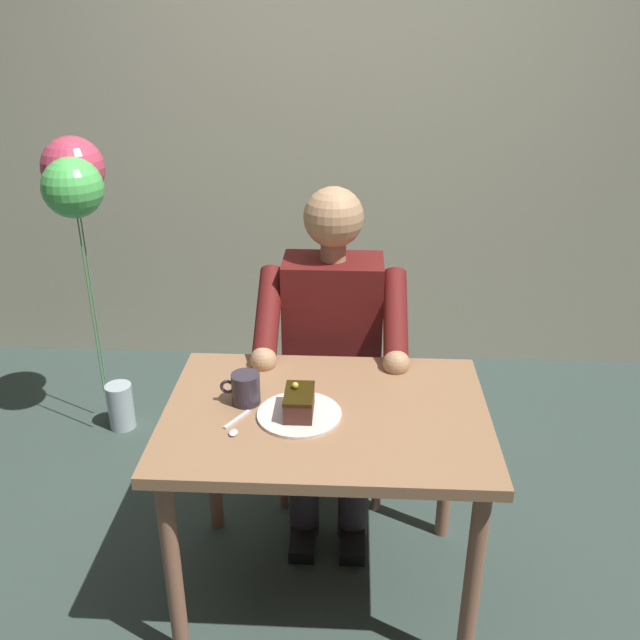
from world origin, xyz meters
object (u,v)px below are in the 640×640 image
cake_slice (299,402)px  balloon_display (78,202)px  dessert_spoon (235,426)px  seated_person (332,351)px  coffee_cup (245,388)px  dining_table (326,437)px  chair (333,364)px

cake_slice → balloon_display: (0.97, -0.95, 0.32)m
dessert_spoon → balloon_display: size_ratio=0.10×
seated_person → coffee_cup: bearing=61.8°
dining_table → cake_slice: cake_slice is taller
dessert_spoon → balloon_display: bearing=-52.4°
dining_table → seated_person: seated_person is taller
dining_table → chair: 0.67m
cake_slice → coffee_cup: bearing=-21.5°
dessert_spoon → coffee_cup: bearing=-94.5°
seated_person → coffee_cup: seated_person is taller
dessert_spoon → balloon_display: 1.34m
coffee_cup → cake_slice: bearing=158.5°
dining_table → balloon_display: bearing=-41.4°
seated_person → coffee_cup: 0.53m
chair → cake_slice: chair is taller
chair → coffee_cup: 0.72m
coffee_cup → dessert_spoon: size_ratio=0.88×
cake_slice → dining_table: bearing=-157.7°
dining_table → balloon_display: balloon_display is taller
coffee_cup → dessert_spoon: bearing=85.5°
chair → dessert_spoon: 0.83m
cake_slice → chair: bearing=-96.4°
dining_table → seated_person: bearing=-90.0°
dining_table → seated_person: (0.00, -0.49, 0.04)m
chair → cake_slice: bearing=83.6°
dining_table → coffee_cup: bearing=-8.0°
seated_person → cake_slice: (0.08, 0.52, 0.10)m
chair → coffee_cup: chair is taller
balloon_display → seated_person: bearing=157.6°
chair → dessert_spoon: bearing=71.5°
chair → dining_table: bearing=90.0°
chair → balloon_display: 1.22m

